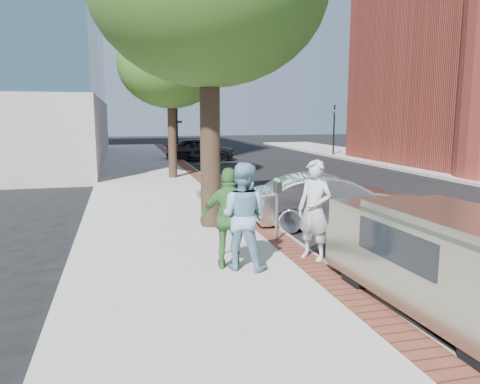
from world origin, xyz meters
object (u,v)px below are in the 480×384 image
object	(u,v)px
parking_meter	(277,196)
sedan_silver	(330,201)
van	(445,259)
person_green	(230,218)
person_officer	(242,216)
bg_car	(200,149)
person_gray	(314,210)

from	to	relation	value
parking_meter	sedan_silver	xyz separation A→B (m)	(2.09, 1.62, -0.48)
van	person_green	bearing A→B (deg)	132.97
sedan_silver	van	size ratio (longest dim) A/B	0.95
parking_meter	person_green	distance (m)	2.23
person_officer	bg_car	xyz separation A→B (m)	(3.04, 23.02, -0.39)
sedan_silver	parking_meter	bearing A→B (deg)	132.95
person_gray	person_officer	bearing A→B (deg)	-118.48
sedan_silver	van	world-z (taller)	van
parking_meter	person_gray	bearing A→B (deg)	-80.10
person_gray	sedan_silver	world-z (taller)	person_gray
parking_meter	person_gray	size ratio (longest dim) A/B	0.73
person_gray	sedan_silver	bearing A→B (deg)	114.39
person_officer	person_green	xyz separation A→B (m)	(-0.22, 0.09, -0.05)
parking_meter	bg_car	world-z (taller)	parking_meter
sedan_silver	van	distance (m)	5.99
person_gray	sedan_silver	xyz separation A→B (m)	(1.82, 3.15, -0.45)
person_green	sedan_silver	xyz separation A→B (m)	(3.59, 3.26, -0.40)
person_gray	van	world-z (taller)	person_gray
person_officer	sedan_silver	bearing A→B (deg)	-105.02
sedan_silver	person_officer	bearing A→B (deg)	139.99
person_officer	sedan_silver	xyz separation A→B (m)	(3.37, 3.35, -0.45)
person_gray	person_green	xyz separation A→B (m)	(-1.77, -0.11, -0.05)
person_gray	bg_car	bearing A→B (deg)	140.66
bg_car	van	distance (m)	25.60
person_officer	person_green	distance (m)	0.24
person_green	bg_car	distance (m)	23.16
person_green	parking_meter	bearing A→B (deg)	-121.97
person_green	van	bearing A→B (deg)	145.84
sedan_silver	bg_car	distance (m)	19.67
person_officer	person_gray	bearing A→B (deg)	-142.67
bg_car	van	world-z (taller)	van
person_gray	bg_car	size ratio (longest dim) A/B	0.44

